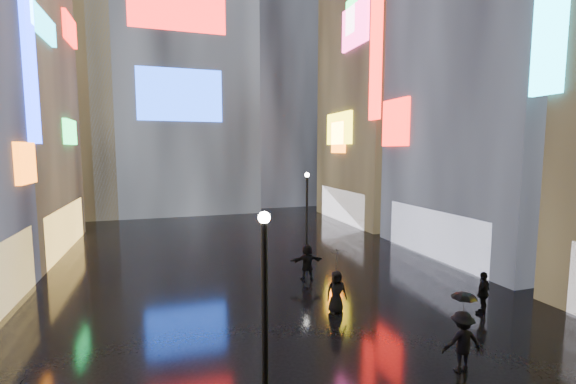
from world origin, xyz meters
name	(u,v)px	position (x,y,z in m)	size (l,w,h in m)	color
ground	(248,260)	(0.00, 20.00, 0.00)	(140.00, 140.00, 0.00)	black
building_right_mid	(508,16)	(15.98, 17.01, 14.99)	(10.28, 13.70, 30.00)	black
building_right_far	(391,72)	(15.98, 30.00, 13.98)	(10.28, 12.00, 28.00)	black
tower_main	(175,21)	(-3.00, 43.97, 21.01)	(16.00, 14.20, 42.00)	black
tower_flank_right	(274,69)	(9.00, 46.00, 17.00)	(12.00, 12.00, 34.00)	black
tower_flank_left	(64,87)	(-14.00, 42.00, 13.00)	(10.00, 10.00, 26.00)	black
lamp_near	(265,302)	(-2.43, 6.32, 2.94)	(0.30, 0.30, 5.20)	black
lamp_far	(307,207)	(4.24, 21.08, 2.94)	(0.30, 0.30, 5.20)	black
pedestrian_2	(462,342)	(3.67, 6.33, 0.94)	(1.21, 0.70, 1.87)	black
pedestrian_3	(483,293)	(7.53, 9.42, 0.88)	(1.03, 0.43, 1.77)	black
pedestrian_4	(336,292)	(1.88, 11.37, 0.87)	(0.85, 0.56, 1.75)	black
pedestrian_5	(307,262)	(2.17, 15.52, 0.93)	(1.72, 0.55, 1.86)	black
umbrella_1	(464,302)	(3.67, 6.33, 2.19)	(0.72, 0.72, 0.63)	black
umbrella_2	(337,260)	(1.88, 11.37, 2.22)	(1.02, 1.04, 0.94)	black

